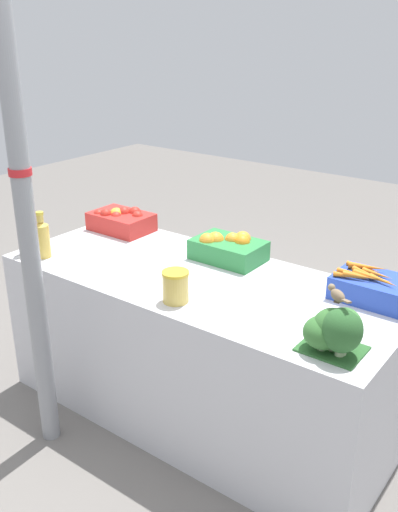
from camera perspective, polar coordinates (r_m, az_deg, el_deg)
name	(u,v)px	position (r m, az deg, el deg)	size (l,w,h in m)	color
ground_plane	(199,410)	(3.00, 0.00, -15.17)	(10.00, 10.00, 0.00)	slate
market_table	(199,347)	(2.79, 0.00, -9.05)	(1.88, 0.78, 0.75)	silver
support_pole	(23,200)	(2.40, -17.15, 5.40)	(0.09, 0.09, 2.33)	gray
apple_crate	(121,220)	(3.21, -7.80, 3.57)	(0.34, 0.23, 0.13)	red
orange_crate	(228,248)	(2.78, 2.93, 0.84)	(0.34, 0.23, 0.14)	#2D8442
carrot_crate	(375,287)	(2.48, 17.15, -3.02)	(0.34, 0.23, 0.13)	#2847B7
broccoli_pile	(335,330)	(2.04, 13.44, -7.25)	(0.22, 0.19, 0.19)	#2D602D
juice_bottle_cloudy	(29,229)	(2.97, -16.64, 2.59)	(0.07, 0.07, 0.29)	beige
juice_bottle_golden	(42,238)	(2.90, -15.42, 1.73)	(0.07, 0.07, 0.23)	gold
pickle_jar	(176,286)	(2.36, -2.36, -3.06)	(0.11, 0.11, 0.13)	#DBBC56
sparrow_bird	(337,295)	(2.01, 13.64, -3.77)	(0.12, 0.09, 0.05)	#4C3D2D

